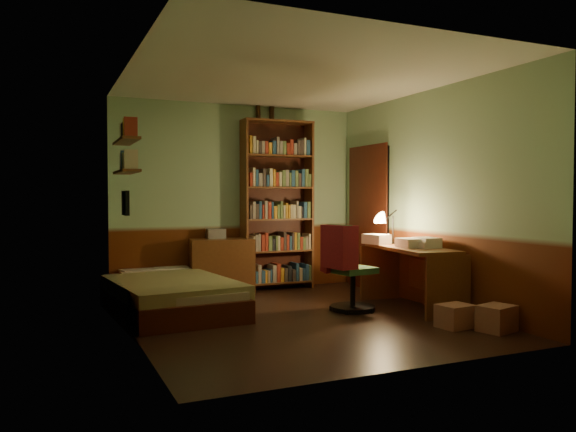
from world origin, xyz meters
name	(u,v)px	position (x,y,z in m)	size (l,w,h in m)	color
floor	(297,319)	(0.00, 0.00, -0.01)	(3.50, 4.00, 0.02)	black
ceiling	(297,76)	(0.00, 0.00, 2.61)	(3.50, 4.00, 0.02)	silver
wall_back	(238,198)	(0.00, 2.01, 1.30)	(3.50, 0.02, 2.60)	#8EB48A
wall_left	(130,198)	(-1.76, 0.00, 1.30)	(0.02, 4.00, 2.60)	#8EB48A
wall_right	(430,198)	(1.76, 0.00, 1.30)	(0.02, 4.00, 2.60)	#8EB48A
wall_front	(409,199)	(0.00, -2.01, 1.30)	(3.50, 0.02, 2.60)	#8EB48A
doorway	(369,219)	(1.72, 1.30, 1.00)	(0.06, 0.90, 2.00)	black
door_trim	(367,219)	(1.69, 1.30, 1.00)	(0.02, 0.98, 2.08)	#39130A
bed	(169,282)	(-1.19, 0.97, 0.32)	(1.17, 2.18, 0.65)	olive
dresser	(222,266)	(-0.31, 1.76, 0.37)	(0.84, 0.42, 0.75)	#5A3017
mini_stereo	(216,234)	(-0.36, 1.89, 0.81)	(0.25, 0.19, 0.13)	#B2B2B7
bookshelf	(277,205)	(0.53, 1.85, 1.20)	(1.02, 0.32, 2.39)	#5A3017
bottle_left	(258,112)	(0.29, 1.96, 2.52)	(0.07, 0.07, 0.25)	black
bottle_right	(272,112)	(0.50, 1.96, 2.53)	(0.07, 0.07, 0.27)	black
desk	(411,278)	(1.44, -0.07, 0.36)	(0.56, 1.36, 0.73)	#5A3017
paper_stack	(376,239)	(1.28, 0.43, 0.79)	(0.22, 0.31, 0.12)	silver
desk_lamp	(393,216)	(1.50, 0.39, 1.07)	(0.21, 0.21, 0.69)	black
office_chair	(353,266)	(0.75, 0.10, 0.52)	(0.52, 0.46, 1.04)	#336434
red_jacket	(345,200)	(0.55, -0.07, 1.28)	(0.23, 0.41, 0.49)	maroon
wall_shelf_lower	(126,172)	(-1.64, 1.10, 1.60)	(0.20, 0.90, 0.03)	#5A3017
wall_shelf_upper	(126,141)	(-1.64, 1.10, 1.95)	(0.20, 0.90, 0.03)	#5A3017
framed_picture	(125,203)	(-1.72, 0.60, 1.25)	(0.04, 0.32, 0.26)	black
cardboard_box_a	(497,318)	(1.53, -1.34, 0.13)	(0.34, 0.27, 0.26)	#9A654F
cardboard_box_b	(455,316)	(1.26, -1.06, 0.12)	(0.33, 0.27, 0.23)	#9A654F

